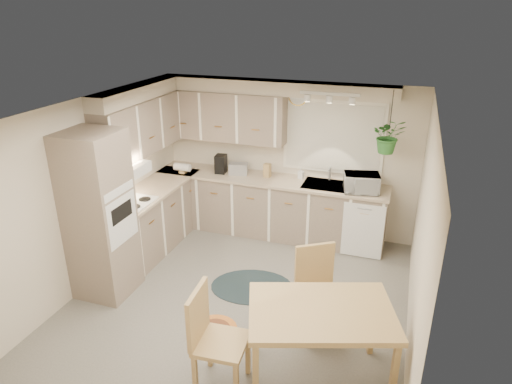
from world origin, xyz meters
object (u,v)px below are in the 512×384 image
Objects in this scene: chair_left at (221,341)px; microwave at (362,181)px; pet_bed at (215,333)px; chair_back at (320,295)px; dining_table at (319,346)px; braided_rug at (252,286)px.

chair_left is 3.25m from microwave.
pet_bed is 1.03× the size of microwave.
pet_bed is (-1.07, -0.46, -0.45)m from chair_back.
chair_left is 2.14× the size of microwave.
microwave is at bearing 89.65° from dining_table.
dining_table is at bearing 68.29° from chair_back.
chair_left is at bearing -118.80° from microwave.
microwave reaches higher than pet_bed.
microwave is at bearing 159.83° from chair_left.
chair_back is 1.24m from pet_bed.
chair_left is 2.07× the size of pet_bed.
microwave reaches higher than dining_table.
chair_back reaches higher than dining_table.
pet_bed is (-0.07, -1.05, 0.05)m from braided_rug.
chair_left reaches higher than dining_table.
chair_back is at bearing -30.89° from braided_rug.
chair_back is at bearing 100.85° from dining_table.
dining_table reaches higher than braided_rug.
microwave reaches higher than chair_back.
braided_rug is 2.20× the size of microwave.
chair_left reaches higher than pet_bed.
chair_left is 0.97× the size of braided_rug.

